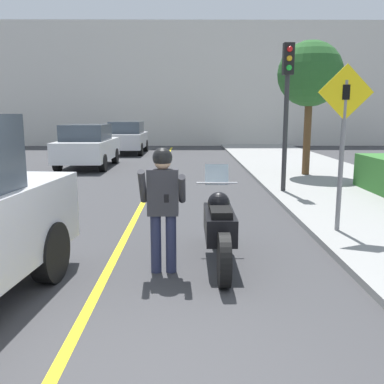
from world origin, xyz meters
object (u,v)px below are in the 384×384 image
(street_tree, at_px, (310,75))
(motorcycle, at_px, (219,227))
(person_biker, at_px, (163,198))
(traffic_light, at_px, (287,90))
(parked_car_white, at_px, (88,146))
(crossing_sign, at_px, (343,133))
(parked_car_silver, at_px, (127,137))

(street_tree, bearing_deg, motorcycle, -112.70)
(motorcycle, xyz_separation_m, person_biker, (-0.76, -0.39, 0.49))
(traffic_light, height_order, parked_car_white, traffic_light)
(motorcycle, height_order, street_tree, street_tree)
(crossing_sign, relative_size, street_tree, 0.65)
(person_biker, relative_size, traffic_light, 0.45)
(parked_car_white, bearing_deg, street_tree, -19.40)
(person_biker, height_order, parked_car_white, parked_car_white)
(person_biker, distance_m, street_tree, 9.85)
(motorcycle, height_order, parked_car_white, parked_car_white)
(parked_car_silver, bearing_deg, person_biker, -80.39)
(parked_car_white, height_order, parked_car_silver, same)
(person_biker, height_order, parked_car_silver, parked_car_silver)
(person_biker, bearing_deg, street_tree, 63.99)
(parked_car_white, xyz_separation_m, parked_car_silver, (0.69, 6.01, 0.00))
(street_tree, relative_size, parked_car_silver, 1.02)
(person_biker, distance_m, parked_car_silver, 17.62)
(person_biker, distance_m, traffic_light, 6.40)
(motorcycle, relative_size, traffic_light, 0.65)
(street_tree, bearing_deg, parked_car_white, 160.60)
(traffic_light, bearing_deg, parked_car_white, 137.69)
(street_tree, bearing_deg, parked_car_silver, 129.17)
(crossing_sign, relative_size, parked_car_silver, 0.66)
(person_biker, height_order, street_tree, street_tree)
(parked_car_white, bearing_deg, traffic_light, -42.31)
(person_biker, bearing_deg, parked_car_silver, 99.61)
(traffic_light, relative_size, parked_car_white, 0.88)
(traffic_light, xyz_separation_m, parked_car_silver, (-5.74, 11.86, -1.82))
(crossing_sign, xyz_separation_m, parked_car_white, (-6.53, 9.68, -0.92))
(traffic_light, height_order, street_tree, street_tree)
(person_biker, xyz_separation_m, parked_car_white, (-3.64, 11.37, -0.15))
(person_biker, bearing_deg, traffic_light, 63.14)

